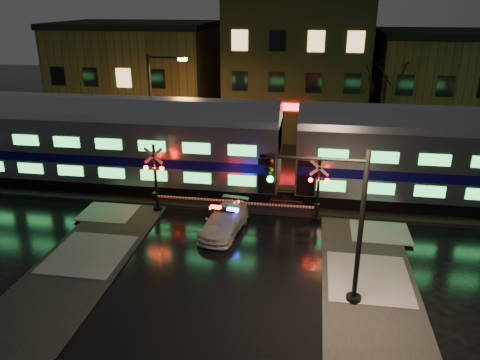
% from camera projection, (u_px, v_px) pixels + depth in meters
% --- Properties ---
extents(ground, '(120.00, 120.00, 0.00)m').
position_uv_depth(ground, '(233.00, 237.00, 24.11)').
color(ground, black).
rests_on(ground, ground).
extents(ballast, '(90.00, 4.20, 0.24)m').
position_uv_depth(ballast, '(247.00, 197.00, 28.67)').
color(ballast, black).
rests_on(ballast, ground).
extents(sidewalk_left, '(4.00, 20.00, 0.12)m').
position_uv_depth(sidewalk_left, '(56.00, 292.00, 19.53)').
color(sidewalk_left, '#2D2D2D').
rests_on(sidewalk_left, ground).
extents(sidewalk_right, '(4.00, 20.00, 0.12)m').
position_uv_depth(sidewalk_right, '(376.00, 323.00, 17.61)').
color(sidewalk_right, '#2D2D2D').
rests_on(sidewalk_right, ground).
extents(building_left, '(14.00, 10.00, 9.00)m').
position_uv_depth(building_left, '(139.00, 77.00, 44.65)').
color(building_left, brown).
rests_on(building_left, ground).
extents(building_mid, '(12.00, 11.00, 11.50)m').
position_uv_depth(building_mid, '(297.00, 66.00, 42.44)').
color(building_mid, brown).
rests_on(building_mid, ground).
extents(building_right, '(12.00, 10.00, 8.50)m').
position_uv_depth(building_right, '(446.00, 88.00, 40.61)').
color(building_right, brown).
rests_on(building_right, ground).
extents(train, '(51.00, 3.12, 5.92)m').
position_uv_depth(train, '(289.00, 148.00, 27.13)').
color(train, black).
rests_on(train, ballast).
extents(police_car, '(2.34, 4.52, 1.41)m').
position_uv_depth(police_car, '(224.00, 221.00, 24.43)').
color(police_car, silver).
rests_on(police_car, ground).
extents(crossing_signal_right, '(5.34, 0.64, 3.78)m').
position_uv_depth(crossing_signal_right, '(311.00, 197.00, 25.10)').
color(crossing_signal_right, black).
rests_on(crossing_signal_right, ground).
extents(crossing_signal_left, '(5.68, 0.65, 4.02)m').
position_uv_depth(crossing_signal_left, '(162.00, 186.00, 26.29)').
color(crossing_signal_left, black).
rests_on(crossing_signal_left, ground).
extents(traffic_light, '(4.19, 0.73, 6.48)m').
position_uv_depth(traffic_light, '(334.00, 225.00, 17.78)').
color(traffic_light, black).
rests_on(traffic_light, ground).
extents(streetlight, '(2.71, 0.28, 8.12)m').
position_uv_depth(streetlight, '(155.00, 106.00, 31.72)').
color(streetlight, black).
rests_on(streetlight, ground).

